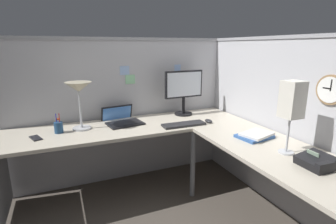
{
  "coord_description": "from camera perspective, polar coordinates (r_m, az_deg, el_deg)",
  "views": [
    {
      "loc": [
        -0.99,
        -1.92,
        1.49
      ],
      "look_at": [
        -0.09,
        0.21,
        0.9
      ],
      "focal_mm": 27.62,
      "sensor_mm": 36.0,
      "label": 1
    }
  ],
  "objects": [
    {
      "name": "computer_mouse",
      "position": [
        2.67,
        8.94,
        -1.97
      ],
      "size": [
        0.06,
        0.1,
        0.03
      ],
      "primitive_type": "ellipsoid",
      "color": "#232326",
      "rests_on": "desk"
    },
    {
      "name": "wall_clock",
      "position": [
        2.21,
        32.27,
        4.16
      ],
      "size": [
        0.04,
        0.22,
        0.22
      ],
      "color": "olive"
    },
    {
      "name": "ground_plane",
      "position": [
        2.62,
        3.78,
        -20.28
      ],
      "size": [
        6.8,
        6.8,
        0.0
      ],
      "primitive_type": "plane",
      "color": "#4C443D"
    },
    {
      "name": "pinned_note_rightmost",
      "position": [
        3.03,
        2.11,
        9.52
      ],
      "size": [
        0.08,
        0.0,
        0.1
      ],
      "primitive_type": "cube",
      "color": "#99B7E5"
    },
    {
      "name": "laptop",
      "position": [
        2.7,
        -10.24,
        -1.69
      ],
      "size": [
        0.39,
        0.43,
        0.22
      ],
      "color": "black",
      "rests_on": "desk"
    },
    {
      "name": "cubicle_wall_back",
      "position": [
        2.94,
        -10.06,
        0.42
      ],
      "size": [
        2.57,
        0.12,
        1.58
      ],
      "color": "#B2B2B7",
      "rests_on": "ground"
    },
    {
      "name": "desk_lamp_dome",
      "position": [
        2.5,
        -19.09,
        4.41
      ],
      "size": [
        0.24,
        0.24,
        0.44
      ],
      "color": "#B7BABF",
      "rests_on": "desk"
    },
    {
      "name": "pen_cup",
      "position": [
        2.52,
        -23.0,
        -3.11
      ],
      "size": [
        0.08,
        0.08,
        0.18
      ],
      "color": "navy",
      "rests_on": "desk"
    },
    {
      "name": "cubicle_wall_right",
      "position": [
        2.59,
        24.38,
        -2.61
      ],
      "size": [
        0.12,
        2.37,
        1.58
      ],
      "color": "#B2B2B7",
      "rests_on": "ground"
    },
    {
      "name": "desk_lamp_paper",
      "position": [
        2.0,
        25.67,
        2.05
      ],
      "size": [
        0.13,
        0.13,
        0.53
      ],
      "color": "#B7BABF",
      "rests_on": "desk"
    },
    {
      "name": "monitor",
      "position": [
        2.9,
        3.51,
        5.04
      ],
      "size": [
        0.46,
        0.2,
        0.5
      ],
      "color": "black",
      "rests_on": "desk"
    },
    {
      "name": "desk",
      "position": [
        2.23,
        1.22,
        -8.34
      ],
      "size": [
        2.35,
        2.15,
        0.73
      ],
      "color": "beige",
      "rests_on": "ground"
    },
    {
      "name": "book_stack",
      "position": [
        2.33,
        18.71,
        -4.91
      ],
      "size": [
        0.32,
        0.26,
        0.04
      ],
      "color": "#335999",
      "rests_on": "desk"
    },
    {
      "name": "office_phone",
      "position": [
        1.94,
        30.05,
        -9.54
      ],
      "size": [
        0.2,
        0.21,
        0.11
      ],
      "color": "black",
      "rests_on": "desk"
    },
    {
      "name": "pinned_note_leftmost",
      "position": [
        2.85,
        -8.34,
        7.14
      ],
      "size": [
        0.1,
        0.0,
        0.1
      ],
      "primitive_type": "cube",
      "color": "#8CCC99"
    },
    {
      "name": "keyboard",
      "position": [
        2.55,
        3.5,
        -2.75
      ],
      "size": [
        0.43,
        0.15,
        0.02
      ],
      "primitive_type": "cube",
      "rotation": [
        0.0,
        0.0,
        -0.01
      ],
      "color": "#232326",
      "rests_on": "desk"
    },
    {
      "name": "pinned_note_middle",
      "position": [
        2.83,
        -9.56,
        9.02
      ],
      "size": [
        0.1,
        0.0,
        0.09
      ],
      "primitive_type": "cube",
      "color": "#99B7E5"
    },
    {
      "name": "cell_phone",
      "position": [
        2.47,
        -27.18,
        -5.13
      ],
      "size": [
        0.11,
        0.16,
        0.01
      ],
      "primitive_type": "cube",
      "rotation": [
        0.0,
        0.0,
        0.36
      ],
      "color": "black",
      "rests_on": "desk"
    }
  ]
}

